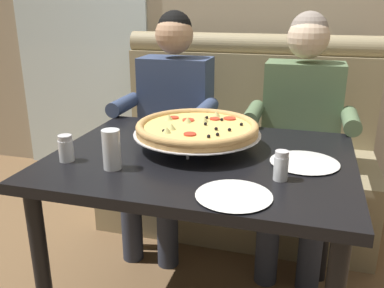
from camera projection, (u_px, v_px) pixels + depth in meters
The scene contains 11 objects.
booth_bench at pixel (239, 158), 2.59m from camera, with size 1.58×0.78×1.13m.
dining_table at pixel (202, 177), 1.67m from camera, with size 1.16×0.90×0.74m.
diner_left at pixel (170, 116), 2.34m from camera, with size 0.54×0.64×1.27m.
diner_right at pixel (300, 125), 2.15m from camera, with size 0.54×0.64×1.27m.
pizza at pixel (197, 128), 1.70m from camera, with size 0.52×0.52×0.12m.
shaker_parmesan at pixel (66, 150), 1.57m from camera, with size 0.06×0.06×0.10m.
shaker_pepper_flakes at pixel (281, 168), 1.40m from camera, with size 0.05×0.05×0.10m.
plate_near_left at pixel (234, 194), 1.28m from camera, with size 0.24×0.24×0.02m.
plate_near_right at pixel (305, 161), 1.55m from camera, with size 0.26×0.26×0.02m.
drinking_glass at pixel (112, 152), 1.49m from camera, with size 0.07×0.07×0.15m.
patio_chair at pixel (141, 90), 3.96m from camera, with size 0.41×0.40×0.86m.
Camera 1 is at (0.39, -1.49, 1.32)m, focal length 38.97 mm.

